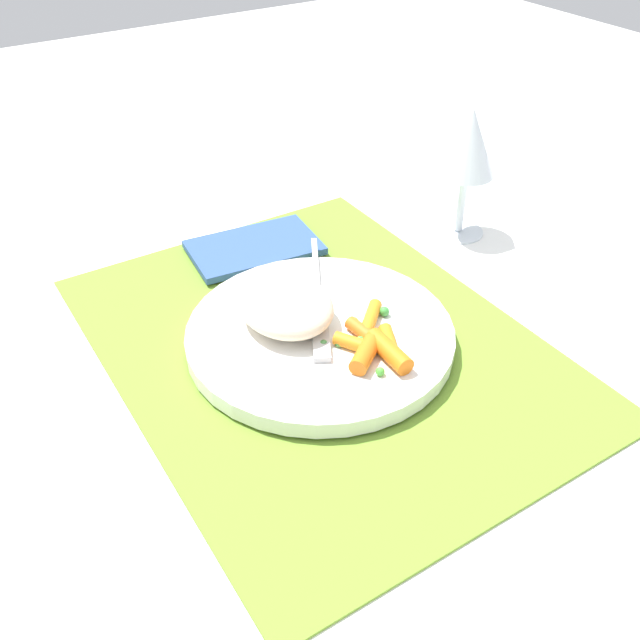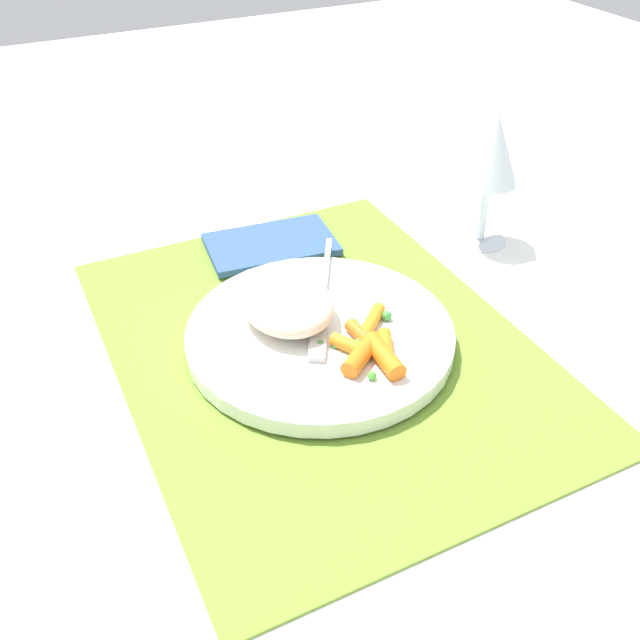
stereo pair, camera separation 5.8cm
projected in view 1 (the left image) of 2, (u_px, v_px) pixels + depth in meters
ground_plane at (320, 346)px, 0.69m from camera, size 2.40×2.40×0.00m
placemat at (320, 344)px, 0.69m from camera, size 0.50×0.38×0.01m
plate at (320, 335)px, 0.68m from camera, size 0.26×0.26×0.02m
rice_mound at (285, 305)px, 0.67m from camera, size 0.11×0.09×0.04m
carrot_portion at (375, 343)px, 0.64m from camera, size 0.10×0.08×0.02m
pea_scatter at (360, 333)px, 0.66m from camera, size 0.09×0.09×0.01m
fork at (319, 306)px, 0.70m from camera, size 0.19×0.11×0.01m
wine_glass at (469, 147)px, 0.80m from camera, size 0.07×0.07×0.16m
napkin at (254, 247)px, 0.82m from camera, size 0.11×0.16×0.01m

